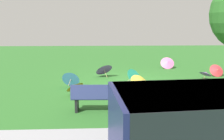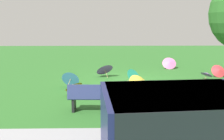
% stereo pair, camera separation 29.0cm
% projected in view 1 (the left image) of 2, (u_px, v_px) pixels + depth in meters
% --- Properties ---
extents(ground, '(40.00, 40.00, 0.00)m').
position_uv_depth(ground, '(131.00, 82.00, 11.74)').
color(ground, '#2D6B28').
extents(park_bench, '(1.61, 0.53, 0.90)m').
position_uv_depth(park_bench, '(97.00, 97.00, 7.66)').
color(park_bench, navy).
rests_on(park_bench, ground).
extents(parasol_orange_0, '(0.92, 0.92, 0.62)m').
position_uv_depth(parasol_orange_0, '(75.00, 86.00, 9.47)').
color(parasol_orange_0, tan).
rests_on(parasol_orange_0, ground).
extents(parasol_red_0, '(0.76, 0.73, 0.67)m').
position_uv_depth(parasol_red_0, '(217.00, 70.00, 12.93)').
color(parasol_red_0, tan).
rests_on(parasol_red_0, ground).
extents(parasol_blue_0, '(0.84, 0.72, 0.74)m').
position_uv_depth(parasol_blue_0, '(71.00, 79.00, 10.73)').
color(parasol_blue_0, tan).
rests_on(parasol_blue_0, ground).
extents(parasol_teal_0, '(0.84, 0.87, 0.80)m').
position_uv_depth(parasol_teal_0, '(135.00, 76.00, 11.12)').
color(parasol_teal_0, tan).
rests_on(parasol_teal_0, ground).
extents(parasol_purple_0, '(0.81, 0.81, 0.49)m').
position_uv_depth(parasol_purple_0, '(206.00, 73.00, 12.19)').
color(parasol_purple_0, tan).
rests_on(parasol_purple_0, ground).
extents(parasol_pink_0, '(0.90, 0.78, 0.75)m').
position_uv_depth(parasol_pink_0, '(168.00, 62.00, 15.22)').
color(parasol_pink_0, tan).
rests_on(parasol_pink_0, ground).
extents(parasol_yellow_0, '(1.19, 1.17, 0.83)m').
position_uv_depth(parasol_yellow_0, '(142.00, 83.00, 9.69)').
color(parasol_yellow_0, tan).
rests_on(parasol_yellow_0, ground).
extents(parasol_purple_1, '(1.15, 1.11, 0.80)m').
position_uv_depth(parasol_purple_1, '(104.00, 69.00, 12.81)').
color(parasol_purple_1, tan).
rests_on(parasol_purple_1, ground).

